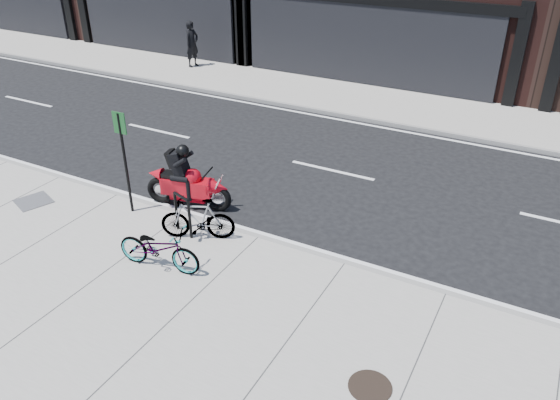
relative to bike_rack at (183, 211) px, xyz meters
The scene contains 11 objects.
ground 3.07m from the bike_rack, 60.36° to the left, with size 120.00×120.00×0.00m, color black.
sidewalk_near 2.88m from the bike_rack, 58.35° to the right, with size 60.00×6.00×0.13m, color gray.
sidewalk_far 10.47m from the bike_rack, 81.87° to the left, with size 60.00×3.50×0.13m, color gray.
bike_rack is the anchor object (origin of this frame).
bicycle_front 1.28m from the bike_rack, 73.94° to the right, with size 0.61×1.74×0.91m, color gray.
bicycle_rear 0.39m from the bike_rack, ahead, with size 0.45×1.58×0.95m, color gray.
motorcycle 1.38m from the bike_rack, 119.05° to the left, with size 2.12×0.78×1.60m.
pedestrian 13.40m from the bike_rack, 125.39° to the left, with size 0.69×0.45×1.89m, color black.
manhole_cover 5.47m from the bike_rack, 22.91° to the right, with size 0.66×0.66×0.01m, color black.
utility_grate 4.12m from the bike_rack, behind, with size 0.75×0.75×0.01m, color #444446.
sign_post 1.89m from the bike_rack, behind, with size 0.33×0.06×2.41m.
Camera 1 is at (5.07, -10.39, 6.51)m, focal length 35.00 mm.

